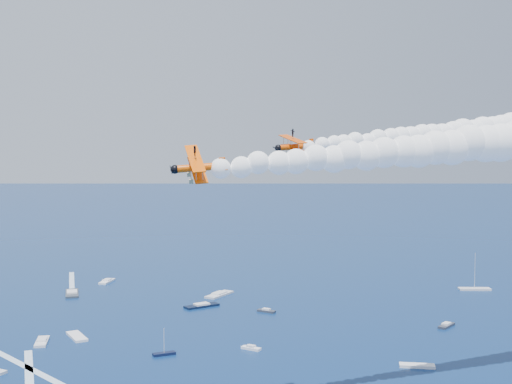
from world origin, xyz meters
name	(u,v)px	position (x,y,z in m)	size (l,w,h in m)	color
biplane_lead	(295,147)	(13.66, 41.12, 54.61)	(8.17, 9.16, 5.52)	#F34C05
biplane_trail	(199,167)	(-13.07, 8.13, 51.83)	(7.43, 8.33, 5.02)	#FF5A05
smoke_trail_lead	(438,135)	(46.50, 43.07, 57.14)	(66.63, 10.48, 11.99)	white
smoke_trail_trail	(428,148)	(19.65, 4.71, 54.36)	(66.41, 13.15, 11.99)	white
spectator_boats	(143,321)	(-2.93, 127.66, 0.35)	(240.76, 166.36, 0.70)	silver
boat_wakes	(47,329)	(-31.62, 128.07, 0.03)	(27.61, 150.82, 0.04)	white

